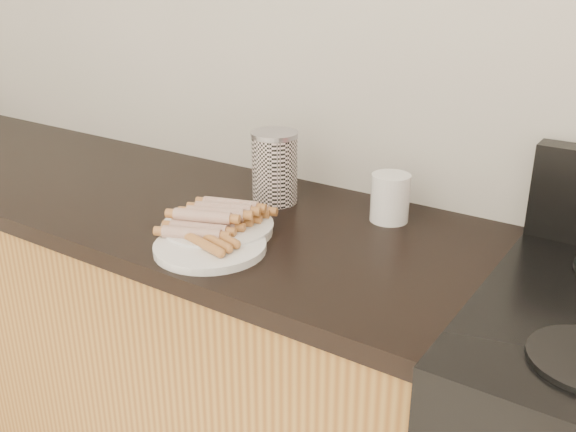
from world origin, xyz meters
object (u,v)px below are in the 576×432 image
Objects in this scene: side_plate at (210,247)px; main_plate at (218,229)px; mug at (390,198)px; canister at (275,167)px.

main_plate is at bearing 119.84° from side_plate.
mug is (0.28, 0.27, 0.05)m from main_plate.
side_plate is 0.43m from mug.
canister is at bearing -170.90° from mug.
canister is (-0.05, 0.31, 0.08)m from side_plate.
main_plate is 0.24m from canister.
canister is (-0.01, 0.23, 0.08)m from main_plate.
main_plate is at bearing -135.77° from mug.
canister is at bearing 99.64° from side_plate.
canister reaches higher than main_plate.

